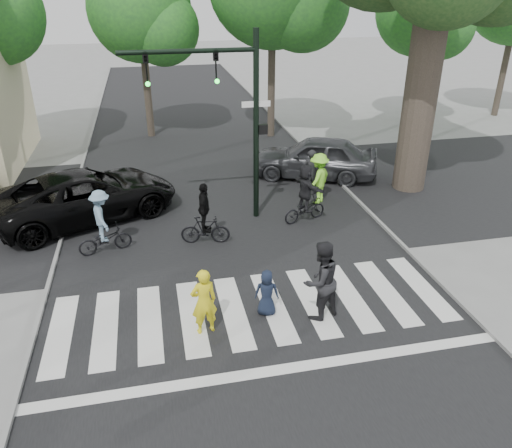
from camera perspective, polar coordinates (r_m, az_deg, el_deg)
The scene contains 19 objects.
ground at distance 11.59m, azimuth 0.76°, elevation -12.49°, with size 120.00×120.00×0.00m, color gray.
road_stem at distance 15.73m, azimuth -3.33°, elevation -1.26°, with size 10.00×70.00×0.01m, color black.
road_cross at distance 18.42m, azimuth -4.84°, elevation 2.95°, with size 70.00×10.00×0.01m, color black.
curb_left at distance 15.85m, azimuth -21.67°, elevation -2.82°, with size 0.10×70.00×0.10m, color gray.
curb_right at distance 17.12m, azimuth 13.58°, elevation 0.56°, with size 0.10×70.00×0.10m, color gray.
crosswalk at distance 12.10m, azimuth 0.04°, elevation -10.55°, with size 10.00×3.85×0.01m.
traffic_signal at distance 15.57m, azimuth -3.12°, elevation 13.75°, with size 4.45×0.29×6.00m.
bg_tree_2 at distance 25.47m, azimuth -12.51°, elevation 22.34°, with size 5.04×4.80×8.40m.
bg_tree_4 at distance 28.79m, azimuth 18.92°, elevation 21.72°, with size 4.83×4.60×8.15m.
pedestrian_woman at distance 11.25m, azimuth -5.99°, elevation -8.82°, with size 0.60×0.39×1.64m, color yellow.
pedestrian_child at distance 11.88m, azimuth 1.23°, elevation -7.87°, with size 0.58×0.38×1.18m, color #151D30.
pedestrian_adult at distance 11.68m, azimuth 7.40°, elevation -6.43°, with size 0.96×0.75×1.98m, color black.
cyclist_left at distance 15.04m, azimuth -17.08°, elevation -0.24°, with size 1.62×1.11×1.95m.
cyclist_mid at distance 14.98m, azimuth -5.88°, elevation 0.53°, with size 1.53×0.95×1.94m.
cyclist_right at distance 16.36m, azimuth 5.65°, elevation 3.15°, with size 1.64×1.52×1.97m.
car_suv at distance 17.44m, azimuth -18.82°, elevation 3.13°, with size 2.73×5.93×1.65m, color black.
car_grey at distance 20.30m, azimuth 6.73°, elevation 7.60°, with size 1.98×4.91×1.67m, color #3A3B3E.
bystander_hivis at distance 17.83m, azimuth 7.18°, elevation 5.18°, with size 1.18×0.68×1.82m, color #96FF37.
bystander_dark at distance 18.55m, azimuth 6.26°, elevation 5.91°, with size 0.63×0.41×1.72m, color black.
Camera 1 is at (-2.07, -8.81, 7.25)m, focal length 35.00 mm.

